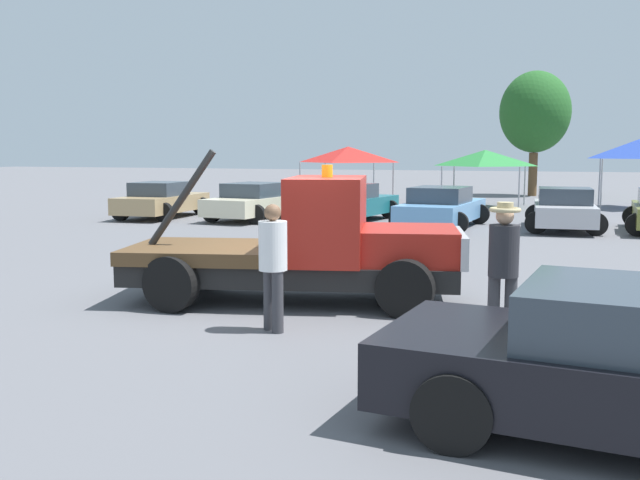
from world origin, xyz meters
TOP-DOWN VIEW (x-y plane):
  - ground_plane at (0.00, 0.00)m, footprint 160.00×160.00m
  - tow_truck at (0.32, 0.08)m, footprint 5.77×3.17m
  - person_near_truck at (3.52, -1.32)m, footprint 0.41×0.41m
  - person_at_hood at (0.50, -1.90)m, footprint 0.39×0.39m
  - parked_car_tan at (-10.22, 12.21)m, footprint 2.61×4.51m
  - parked_car_cream at (-6.58, 12.79)m, footprint 2.77×5.01m
  - parked_car_teal at (-3.23, 13.23)m, footprint 2.94×4.93m
  - parked_car_skyblue at (0.26, 12.22)m, footprint 2.70×4.92m
  - parked_car_silver at (4.01, 12.92)m, footprint 2.54×4.36m
  - canopy_tent_red at (-6.12, 22.30)m, footprint 3.67×3.67m
  - canopy_tent_green at (0.47, 21.65)m, footprint 3.32×3.32m
  - canopy_tent_blue at (6.81, 22.93)m, footprint 3.06×3.06m
  - tree_left at (2.01, 30.44)m, footprint 3.82×3.82m

SIDE VIEW (x-z plane):
  - ground_plane at x=0.00m, z-range 0.00..0.00m
  - parked_car_silver at x=4.01m, z-range -0.02..1.32m
  - parked_car_tan at x=-10.22m, z-range -0.02..1.32m
  - parked_car_teal at x=-3.23m, z-range -0.02..1.32m
  - parked_car_skyblue at x=0.26m, z-range -0.02..1.32m
  - parked_car_cream at x=-6.58m, z-range -0.02..1.32m
  - tow_truck at x=0.32m, z-range -0.36..2.15m
  - person_at_hood at x=0.50m, z-range 0.14..1.90m
  - person_near_truck at x=3.52m, z-range 0.16..1.99m
  - canopy_tent_green at x=0.47m, z-range 0.90..3.43m
  - canopy_tent_red at x=-6.12m, z-range 0.96..3.65m
  - canopy_tent_blue at x=6.81m, z-range 1.07..4.06m
  - tree_left at x=2.01m, z-range 1.16..7.98m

